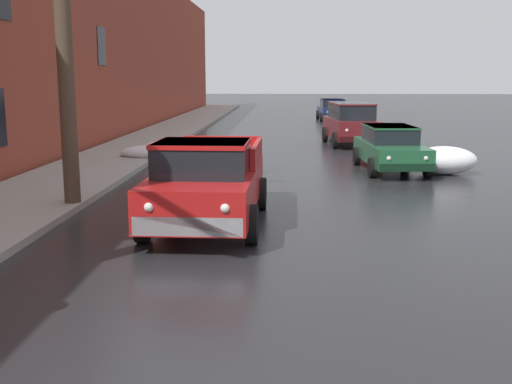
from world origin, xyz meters
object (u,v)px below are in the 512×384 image
(suv_maroon_parked_kerbside_mid, at_px, (351,122))
(sedan_black_parked_far_down_block, at_px, (344,117))
(sedan_green_parked_kerbside_close, at_px, (390,147))
(pickup_truck_red_approaching_near_lane, at_px, (207,182))
(bare_tree_second_along_sidewalk, at_px, (65,30))
(sedan_darkblue_queued_behind_truck, at_px, (332,109))

(suv_maroon_parked_kerbside_mid, bearing_deg, sedan_black_parked_far_down_block, 87.02)
(sedan_green_parked_kerbside_close, distance_m, sedan_black_parked_far_down_block, 14.81)
(pickup_truck_red_approaching_near_lane, bearing_deg, bare_tree_second_along_sidewalk, 155.63)
(suv_maroon_parked_kerbside_mid, xyz_separation_m, sedan_darkblue_queued_behind_truck, (0.30, 14.94, -0.24))
(pickup_truck_red_approaching_near_lane, distance_m, sedan_black_parked_far_down_block, 22.89)
(bare_tree_second_along_sidewalk, relative_size, sedan_darkblue_queued_behind_truck, 1.82)
(bare_tree_second_along_sidewalk, height_order, sedan_black_parked_far_down_block, bare_tree_second_along_sidewalk)
(sedan_darkblue_queued_behind_truck, bearing_deg, pickup_truck_red_approaching_near_lane, -98.84)
(suv_maroon_parked_kerbside_mid, bearing_deg, sedan_green_parked_kerbside_close, -86.20)
(sedan_black_parked_far_down_block, bearing_deg, sedan_green_parked_kerbside_close, -89.59)
(bare_tree_second_along_sidewalk, distance_m, sedan_darkblue_queued_behind_truck, 29.70)
(sedan_green_parked_kerbside_close, relative_size, sedan_darkblue_queued_behind_truck, 1.10)
(sedan_green_parked_kerbside_close, distance_m, suv_maroon_parked_kerbside_mid, 7.43)
(bare_tree_second_along_sidewalk, distance_m, suv_maroon_parked_kerbside_mid, 15.78)
(bare_tree_second_along_sidewalk, xyz_separation_m, suv_maroon_parked_kerbside_mid, (7.59, 13.52, -2.95))
(bare_tree_second_along_sidewalk, relative_size, pickup_truck_red_approaching_near_lane, 1.45)
(sedan_black_parked_far_down_block, bearing_deg, bare_tree_second_along_sidewalk, -110.85)
(sedan_darkblue_queued_behind_truck, bearing_deg, sedan_black_parked_far_down_block, -89.32)
(pickup_truck_red_approaching_near_lane, xyz_separation_m, suv_maroon_parked_kerbside_mid, (4.36, 14.98, 0.11))
(bare_tree_second_along_sidewalk, bearing_deg, sedan_black_parked_far_down_block, 69.15)
(sedan_green_parked_kerbside_close, xyz_separation_m, sedan_black_parked_far_down_block, (-0.11, 14.81, 0.00))
(pickup_truck_red_approaching_near_lane, xyz_separation_m, sedan_darkblue_queued_behind_truck, (4.65, 29.92, -0.13))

